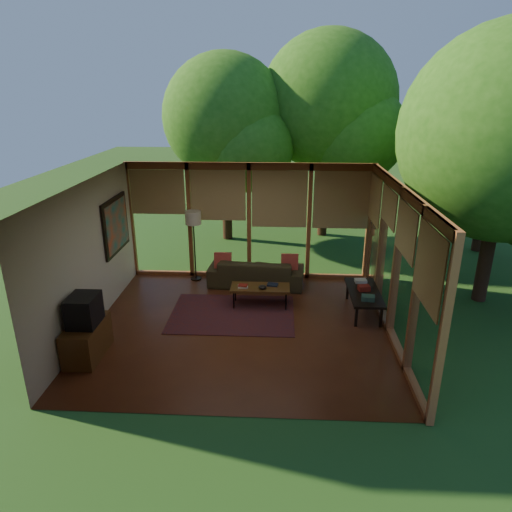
# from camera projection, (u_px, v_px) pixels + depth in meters

# --- Properties ---
(floor) EXTENTS (5.50, 5.50, 0.00)m
(floor) POSITION_uv_depth(u_px,v_px,m) (241.00, 327.00, 8.60)
(floor) COLOR #5D2C18
(floor) RESTS_ON ground
(ceiling) EXTENTS (5.50, 5.50, 0.00)m
(ceiling) POSITION_uv_depth(u_px,v_px,m) (239.00, 185.00, 7.66)
(ceiling) COLOR white
(ceiling) RESTS_ON ground
(wall_left) EXTENTS (0.04, 5.00, 2.70)m
(wall_left) POSITION_uv_depth(u_px,v_px,m) (89.00, 257.00, 8.27)
(wall_left) COLOR beige
(wall_left) RESTS_ON ground
(wall_front) EXTENTS (5.50, 0.04, 2.70)m
(wall_front) POSITION_uv_depth(u_px,v_px,m) (223.00, 330.00, 5.79)
(wall_front) COLOR beige
(wall_front) RESTS_ON ground
(window_wall_back) EXTENTS (5.50, 0.12, 2.70)m
(window_wall_back) POSITION_uv_depth(u_px,v_px,m) (249.00, 222.00, 10.47)
(window_wall_back) COLOR #9A5630
(window_wall_back) RESTS_ON ground
(window_wall_right) EXTENTS (0.12, 5.00, 2.70)m
(window_wall_right) POSITION_uv_depth(u_px,v_px,m) (396.00, 263.00, 8.00)
(window_wall_right) COLOR #9A5630
(window_wall_right) RESTS_ON ground
(exterior_lawn) EXTENTS (40.00, 40.00, 0.00)m
(exterior_lawn) POSITION_uv_depth(u_px,v_px,m) (491.00, 219.00, 15.71)
(exterior_lawn) COLOR #244D1D
(exterior_lawn) RESTS_ON ground
(tree_nw) EXTENTS (3.45, 3.45, 5.21)m
(tree_nw) POSITION_uv_depth(u_px,v_px,m) (225.00, 118.00, 12.58)
(tree_nw) COLOR #351D13
(tree_nw) RESTS_ON ground
(tree_ne) EXTENTS (3.84, 3.84, 5.81)m
(tree_ne) POSITION_uv_depth(u_px,v_px,m) (328.00, 102.00, 12.81)
(tree_ne) COLOR #351D13
(tree_ne) RESTS_ON ground
(tree_se) EXTENTS (4.10, 4.10, 5.47)m
(tree_se) POSITION_uv_depth(u_px,v_px,m) (509.00, 135.00, 8.55)
(tree_se) COLOR #351D13
(tree_se) RESTS_ON ground
(tree_far) EXTENTS (2.70, 2.70, 4.70)m
(tree_far) POSITION_uv_depth(u_px,v_px,m) (498.00, 126.00, 11.55)
(tree_far) COLOR #351D13
(tree_far) RESTS_ON ground
(rug) EXTENTS (2.44, 1.73, 0.01)m
(rug) POSITION_uv_depth(u_px,v_px,m) (233.00, 314.00, 9.09)
(rug) COLOR maroon
(rug) RESTS_ON floor
(sofa) EXTENTS (2.19, 1.01, 0.62)m
(sofa) POSITION_uv_depth(u_px,v_px,m) (256.00, 272.00, 10.35)
(sofa) COLOR #3B341D
(sofa) RESTS_ON floor
(pillow_left) EXTENTS (0.38, 0.21, 0.40)m
(pillow_left) POSITION_uv_depth(u_px,v_px,m) (223.00, 261.00, 10.25)
(pillow_left) COLOR #99100D
(pillow_left) RESTS_ON sofa
(pillow_right) EXTENTS (0.38, 0.20, 0.40)m
(pillow_right) POSITION_uv_depth(u_px,v_px,m) (290.00, 263.00, 10.18)
(pillow_right) COLOR #99100D
(pillow_right) RESTS_ON sofa
(ct_book_lower) EXTENTS (0.22, 0.17, 0.03)m
(ct_book_lower) POSITION_uv_depth(u_px,v_px,m) (243.00, 287.00, 9.27)
(ct_book_lower) COLOR beige
(ct_book_lower) RESTS_ON coffee_table
(ct_book_upper) EXTENTS (0.19, 0.16, 0.03)m
(ct_book_upper) POSITION_uv_depth(u_px,v_px,m) (243.00, 285.00, 9.26)
(ct_book_upper) COLOR maroon
(ct_book_upper) RESTS_ON coffee_table
(ct_book_side) EXTENTS (0.24, 0.20, 0.03)m
(ct_book_side) POSITION_uv_depth(u_px,v_px,m) (273.00, 285.00, 9.36)
(ct_book_side) COLOR black
(ct_book_side) RESTS_ON coffee_table
(ct_bowl) EXTENTS (0.16, 0.16, 0.07)m
(ct_bowl) POSITION_uv_depth(u_px,v_px,m) (262.00, 287.00, 9.20)
(ct_bowl) COLOR black
(ct_bowl) RESTS_ON coffee_table
(media_cabinet) EXTENTS (0.50, 1.00, 0.60)m
(media_cabinet) POSITION_uv_depth(u_px,v_px,m) (87.00, 340.00, 7.58)
(media_cabinet) COLOR brown
(media_cabinet) RESTS_ON floor
(television) EXTENTS (0.45, 0.55, 0.50)m
(television) POSITION_uv_depth(u_px,v_px,m) (84.00, 310.00, 7.39)
(television) COLOR black
(television) RESTS_ON media_cabinet
(console_book_a) EXTENTS (0.27, 0.22, 0.09)m
(console_book_a) POSITION_uv_depth(u_px,v_px,m) (368.00, 298.00, 8.63)
(console_book_a) COLOR #2F5247
(console_book_a) RESTS_ON side_console
(console_book_b) EXTENTS (0.25, 0.20, 0.10)m
(console_book_b) POSITION_uv_depth(u_px,v_px,m) (364.00, 288.00, 9.05)
(console_book_b) COLOR maroon
(console_book_b) RESTS_ON side_console
(console_book_c) EXTENTS (0.25, 0.19, 0.06)m
(console_book_c) POSITION_uv_depth(u_px,v_px,m) (361.00, 281.00, 9.43)
(console_book_c) COLOR beige
(console_book_c) RESTS_ON side_console
(floor_lamp) EXTENTS (0.36, 0.36, 1.65)m
(floor_lamp) POSITION_uv_depth(u_px,v_px,m) (193.00, 222.00, 10.28)
(floor_lamp) COLOR black
(floor_lamp) RESTS_ON floor
(coffee_table) EXTENTS (1.20, 0.50, 0.43)m
(coffee_table) POSITION_uv_depth(u_px,v_px,m) (260.00, 288.00, 9.32)
(coffee_table) COLOR brown
(coffee_table) RESTS_ON floor
(side_console) EXTENTS (0.60, 1.40, 0.46)m
(side_console) POSITION_uv_depth(u_px,v_px,m) (364.00, 293.00, 9.04)
(side_console) COLOR black
(side_console) RESTS_ON floor
(wall_painting) EXTENTS (0.06, 1.35, 1.15)m
(wall_painting) POSITION_uv_depth(u_px,v_px,m) (116.00, 225.00, 9.51)
(wall_painting) COLOR black
(wall_painting) RESTS_ON wall_left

